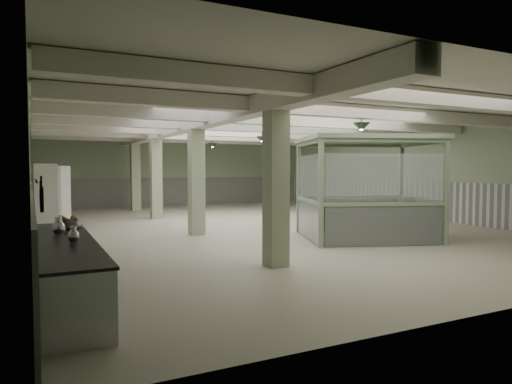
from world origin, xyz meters
name	(u,v)px	position (x,y,z in m)	size (l,w,h in m)	color
floor	(256,226)	(0.00, 0.00, 0.00)	(20.00, 20.00, 0.00)	beige
ceiling	(256,122)	(0.00, 0.00, 3.60)	(14.00, 20.00, 0.02)	white
wall_back	(174,172)	(0.00, 10.00, 1.80)	(14.00, 0.02, 3.60)	#92A685
wall_left	(31,176)	(-7.00, 0.00, 1.80)	(0.02, 20.00, 3.60)	#92A685
wall_right	(407,173)	(7.00, 0.00, 1.80)	(0.02, 20.00, 3.60)	#92A685
wainscot_left	(33,213)	(-6.97, 0.00, 0.75)	(0.05, 19.90, 1.50)	white
wainscot_right	(406,199)	(6.97, 0.00, 0.75)	(0.05, 19.90, 1.50)	white
wainscot_back	(175,191)	(0.00, 9.97, 0.75)	(13.90, 0.05, 1.50)	white
girder	(186,126)	(-2.50, 0.00, 3.38)	(0.45, 19.90, 0.40)	white
beam_a	(424,97)	(0.00, -7.50, 3.42)	(13.90, 0.35, 0.32)	white
beam_b	(345,111)	(0.00, -5.00, 3.42)	(13.90, 0.35, 0.32)	white
beam_c	(293,121)	(0.00, -2.50, 3.42)	(13.90, 0.35, 0.32)	white
beam_d	(256,127)	(0.00, 0.00, 3.42)	(13.90, 0.35, 0.32)	white
beam_e	(228,133)	(0.00, 2.50, 3.42)	(13.90, 0.35, 0.32)	white
beam_f	(206,136)	(0.00, 5.00, 3.42)	(13.90, 0.35, 0.32)	white
beam_g	(188,140)	(0.00, 7.50, 3.42)	(13.90, 0.35, 0.32)	white
column_a	(276,179)	(-2.50, -6.00, 1.80)	(0.42, 0.42, 3.60)	#A9B894
column_b	(196,175)	(-2.50, -1.00, 1.80)	(0.42, 0.42, 3.60)	#A9B894
column_c	(156,174)	(-2.50, 4.00, 1.80)	(0.42, 0.42, 3.60)	#A9B894
column_d	(135,173)	(-2.50, 8.00, 1.80)	(0.42, 0.42, 3.60)	#A9B894
hook_rail	(36,181)	(-6.93, -7.60, 1.85)	(0.02, 0.02, 1.20)	black
pendant_front	(361,127)	(0.50, -5.00, 3.05)	(0.44, 0.44, 0.22)	#28352A
pendant_mid	(262,139)	(0.50, 0.50, 3.05)	(0.44, 0.44, 0.22)	#28352A
pendant_back	(213,146)	(0.50, 5.50, 3.05)	(0.44, 0.44, 0.22)	#28352A
prep_counter	(66,268)	(-6.54, -6.56, 0.46)	(0.84, 4.78, 0.91)	silver
pitcher_near	(59,226)	(-6.60, -5.95, 1.05)	(0.21, 0.24, 0.31)	silver
pitcher_far	(74,235)	(-6.44, -6.89, 1.02)	(0.17, 0.20, 0.25)	silver
veg_colander	(68,222)	(-6.39, -5.09, 1.01)	(0.51, 0.51, 0.23)	#3A3B3F
orange_bowl	(70,227)	(-6.37, -5.16, 0.94)	(0.22, 0.22, 0.08)	#B2B2B7
skillet_near	(42,200)	(-6.88, -7.98, 1.63)	(0.31, 0.31, 0.04)	black
skillet_far	(41,197)	(-6.88, -7.45, 1.63)	(0.23, 0.23, 0.03)	black
walkin_cooler	(46,203)	(-6.62, -0.12, 1.03)	(0.90, 2.26, 2.07)	white
guard_booth	(366,172)	(1.59, -3.89, 1.92)	(4.40, 4.07, 2.90)	gray
filing_cabinet	(414,216)	(3.42, -3.95, 0.57)	(0.37, 0.53, 1.14)	#636453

